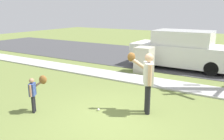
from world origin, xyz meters
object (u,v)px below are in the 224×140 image
at_px(person_adult, 147,77).
at_px(parked_van_white, 182,50).
at_px(baseball, 98,110).
at_px(utility_cabinet, 144,60).
at_px(person_child, 35,89).

distance_m(person_adult, parked_van_white, 5.97).
xyz_separation_m(baseball, utility_cabinet, (-0.64, 4.73, 0.57)).
height_order(person_adult, baseball, person_adult).
height_order(baseball, parked_van_white, parked_van_white).
relative_size(person_adult, person_child, 1.63).
bearing_deg(utility_cabinet, parked_van_white, 54.68).
xyz_separation_m(utility_cabinet, parked_van_white, (1.29, 1.82, 0.30)).
bearing_deg(person_adult, utility_cabinet, -96.25).
bearing_deg(person_adult, baseball, -4.04).
height_order(utility_cabinet, parked_van_white, parked_van_white).
xyz_separation_m(person_adult, parked_van_white, (-0.58, 5.94, -0.16)).
relative_size(person_adult, baseball, 23.38).
xyz_separation_m(person_child, baseball, (1.49, 0.97, -0.65)).
height_order(person_child, utility_cabinet, utility_cabinet).
bearing_deg(baseball, utility_cabinet, 97.75).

